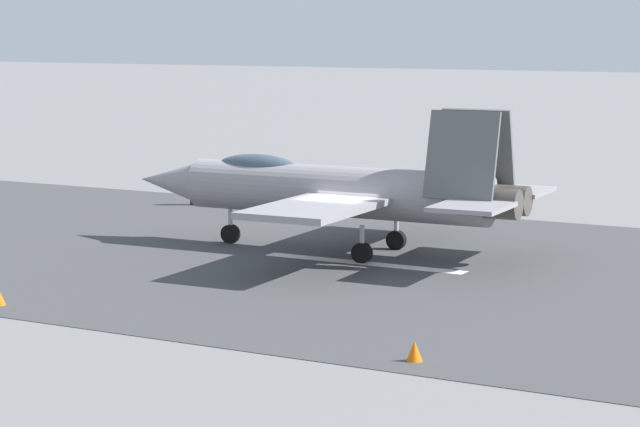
% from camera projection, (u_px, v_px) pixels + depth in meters
% --- Properties ---
extents(ground_plane, '(400.00, 400.00, 0.00)m').
position_uv_depth(ground_plane, '(339.00, 261.00, 47.28)').
color(ground_plane, slate).
extents(runway_strip, '(240.00, 26.00, 0.02)m').
position_uv_depth(runway_strip, '(340.00, 261.00, 47.27)').
color(runway_strip, '#424345').
rests_on(runway_strip, ground).
extents(fighter_jet, '(16.63, 13.69, 5.64)m').
position_uv_depth(fighter_jet, '(336.00, 189.00, 48.79)').
color(fighter_jet, gray).
rests_on(fighter_jet, ground).
extents(crew_person, '(0.44, 0.64, 1.69)m').
position_uv_depth(crew_person, '(194.00, 188.00, 62.00)').
color(crew_person, '#1E2338').
rests_on(crew_person, ground).
extents(marker_cone_near, '(0.44, 0.44, 0.55)m').
position_uv_depth(marker_cone_near, '(414.00, 351.00, 33.08)').
color(marker_cone_near, orange).
rests_on(marker_cone_near, ground).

